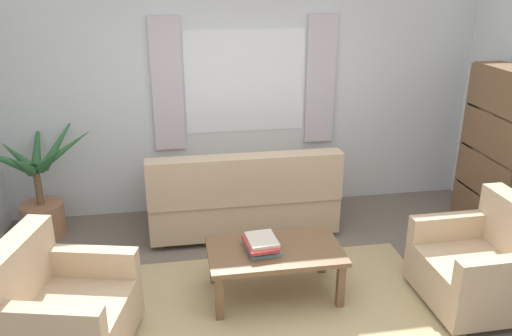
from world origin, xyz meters
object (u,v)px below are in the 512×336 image
object	(u,v)px
book_stack_on_table	(261,244)
bookshelf	(497,152)
armchair_left	(60,310)
potted_plant	(41,193)
couch	(242,198)
coffee_table	(275,255)
armchair_right	(483,265)

from	to	relation	value
book_stack_on_table	bookshelf	size ratio (longest dim) A/B	0.20
armchair_left	bookshelf	size ratio (longest dim) A/B	0.59
armchair_left	book_stack_on_table	size ratio (longest dim) A/B	2.90
potted_plant	couch	bearing A→B (deg)	-7.20
book_stack_on_table	bookshelf	xyz separation A→B (m)	(2.50, 0.71, 0.40)
bookshelf	potted_plant	bearing A→B (deg)	80.75
couch	coffee_table	xyz separation A→B (m)	(0.10, -1.20, 0.01)
potted_plant	coffee_table	bearing A→B (deg)	-34.38
armchair_right	potted_plant	world-z (taller)	potted_plant
couch	armchair_right	xyz separation A→B (m)	(1.73, -1.59, -0.01)
armchair_right	coffee_table	world-z (taller)	armchair_right
couch	armchair_left	size ratio (longest dim) A/B	1.88
book_stack_on_table	potted_plant	distance (m)	2.47
bookshelf	armchair_right	bearing A→B (deg)	145.81
armchair_left	coffee_table	world-z (taller)	armchair_left
couch	book_stack_on_table	bearing A→B (deg)	89.20
armchair_left	book_stack_on_table	bearing A→B (deg)	-59.87
armchair_right	bookshelf	distance (m)	1.45
bookshelf	couch	bearing A→B (deg)	79.10
bookshelf	coffee_table	bearing A→B (deg)	106.76
coffee_table	book_stack_on_table	size ratio (longest dim) A/B	3.15
coffee_table	potted_plant	distance (m)	2.57
couch	coffee_table	size ratio (longest dim) A/B	1.73
book_stack_on_table	coffee_table	bearing A→B (deg)	-1.95
armchair_left	potted_plant	size ratio (longest dim) A/B	0.85
armchair_left	bookshelf	world-z (taller)	bookshelf
armchair_right	bookshelf	size ratio (longest dim) A/B	0.51
armchair_left	armchair_right	distance (m)	3.25
couch	armchair_right	world-z (taller)	couch
couch	coffee_table	distance (m)	1.20
armchair_right	couch	bearing A→B (deg)	-133.41
armchair_right	book_stack_on_table	world-z (taller)	armchair_right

